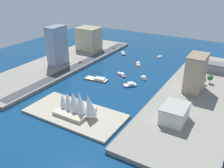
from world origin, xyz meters
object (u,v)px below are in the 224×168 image
Objects in this scene: apartment_midrise_tan at (196,73)px; pickup_red at (80,62)px; tower_tall_glass at (57,45)px; opera_landmark at (76,104)px; traffic_light_waterfront at (95,57)px; sailboat_small_white at (160,57)px; warehouse_low_gray at (223,69)px; hotel_broad_white at (174,113)px; office_block_beige at (89,39)px; water_taxi_orange at (138,64)px; yacht_sleek_gray at (144,78)px; taxi_yellow_cab at (113,48)px; catamaran_blue at (130,85)px; tugboat_red at (122,75)px; patrol_launch_navy at (123,53)px; barge_flat_brown at (97,79)px.

apartment_midrise_tan is 7.12× the size of pickup_red.
tower_tall_glass reaches higher than opera_landmark.
sailboat_small_white is at bearing -136.25° from traffic_light_waterfront.
hotel_broad_white is (18.73, 126.61, 1.60)m from warehouse_low_gray.
apartment_midrise_tan reaches higher than office_block_beige.
tower_tall_glass reaches higher than apartment_midrise_tan.
sailboat_small_white is at bearing -107.14° from water_taxi_orange.
yacht_sleek_gray is 0.31× the size of office_block_beige.
yacht_sleek_gray is at bearing 138.11° from taxi_yellow_cab.
water_taxi_orange is (24.89, -39.22, -0.28)m from yacht_sleek_gray.
warehouse_low_gray is at bearing -160.76° from pickup_red.
traffic_light_waterfront is (-35.12, 36.35, -12.23)m from office_block_beige.
water_taxi_orange is at bearing 148.56° from taxi_yellow_cab.
warehouse_low_gray is at bearing -170.46° from water_taxi_orange.
taxi_yellow_cab is (140.81, -81.90, -17.28)m from apartment_midrise_tan.
taxi_yellow_cab is at bearing -45.95° from hotel_broad_white.
office_block_beige reaches higher than yacht_sleek_gray.
sailboat_small_white is 0.32× the size of apartment_midrise_tan.
catamaran_blue is 0.41× the size of apartment_midrise_tan.
catamaran_blue is 109.54m from tower_tall_glass.
sailboat_small_white is 167.79m from hotel_broad_white.
traffic_light_waterfront is (-10.01, -18.96, 3.41)m from pickup_red.
tugboat_red is at bearing -84.83° from opera_landmark.
patrol_launch_navy is (37.17, -72.79, -0.05)m from tugboat_red.
sailboat_small_white reaches higher than traffic_light_waterfront.
hotel_broad_white is at bearing 81.58° from warehouse_low_gray.
taxi_yellow_cab is (20.53, -6.71, 3.23)m from patrol_launch_navy.
warehouse_low_gray is at bearing -166.01° from traffic_light_waterfront.
traffic_light_waterfront reaches higher than yacht_sleek_gray.
yacht_sleek_gray reaches higher than patrol_launch_navy.
office_block_beige is 6.51× the size of pickup_red.
patrol_launch_navy is at bearing 161.90° from taxi_yellow_cab.
tower_tall_glass is (111.27, 17.87, 26.03)m from yacht_sleek_gray.
opera_landmark reaches higher than water_taxi_orange.
barge_flat_brown is at bearing 130.28° from office_block_beige.
apartment_midrise_tan reaches higher than opera_landmark.
water_taxi_orange is 92.71m from office_block_beige.
apartment_midrise_tan reaches higher than taxi_yellow_cab.
yacht_sleek_gray is at bearing -179.05° from pickup_red.
barge_flat_brown is 0.84× the size of office_block_beige.
hotel_broad_white is 162.30m from traffic_light_waterfront.
traffic_light_waterfront is at bearing 94.67° from taxi_yellow_cab.
pickup_red is (64.48, 40.71, 3.27)m from water_taxi_orange.
yacht_sleek_gray is at bearing 167.58° from traffic_light_waterfront.
warehouse_low_gray reaches higher than sailboat_small_white.
office_block_beige reaches higher than catamaran_blue.
tower_tall_glass is (67.63, -11.89, 26.31)m from barge_flat_brown.
taxi_yellow_cab reaches higher than tugboat_red.
patrol_launch_navy is 0.33× the size of opera_landmark.
water_taxi_orange is at bearing -105.20° from barge_flat_brown.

